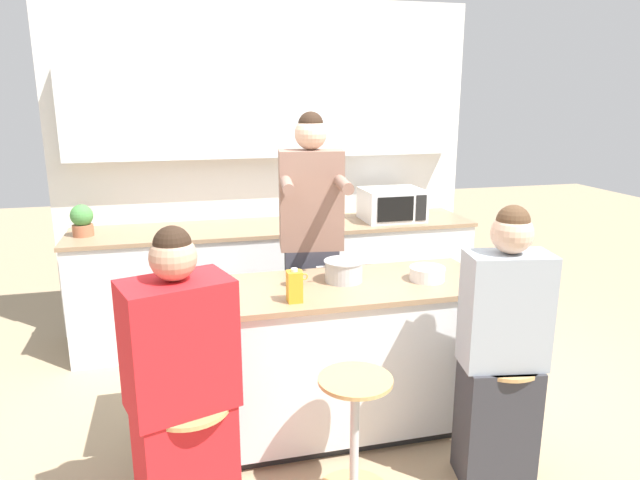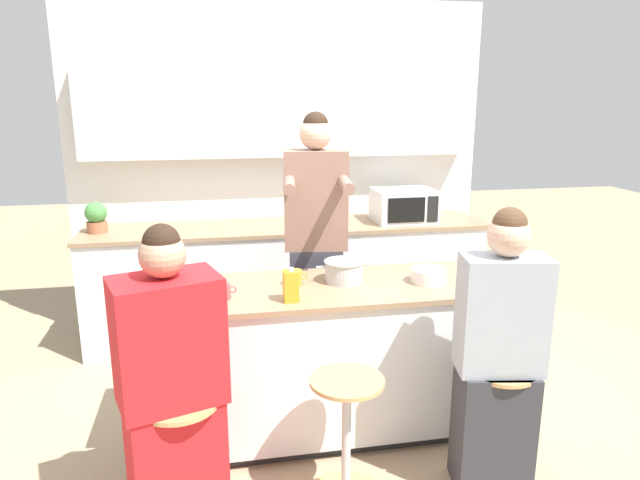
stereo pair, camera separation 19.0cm
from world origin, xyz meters
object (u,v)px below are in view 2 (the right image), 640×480
Objects in this scene: coffee_cup_near at (224,291)px; bar_stool_center at (346,436)px; coffee_cup_far at (295,278)px; person_seated_near at (498,365)px; person_wrapped_blanket at (172,393)px; bar_stool_rightmost at (496,422)px; potted_plant at (96,217)px; juice_carton at (291,286)px; fruit_bowl at (429,276)px; kitchen_island at (322,359)px; bar_stool_leftmost at (183,461)px; cooking_pot at (344,271)px; person_cooking at (316,255)px; microwave at (404,205)px; banana_bunch at (200,305)px.

bar_stool_center is at bearing -42.75° from coffee_cup_near.
bar_stool_center is 0.90m from coffee_cup_far.
person_seated_near is 12.84× the size of coffee_cup_far.
bar_stool_rightmost is at bearing -16.86° from person_wrapped_blanket.
potted_plant is (-1.45, 2.08, 0.71)m from bar_stool_center.
bar_stool_center is at bearing -55.01° from potted_plant.
potted_plant reaches higher than juice_carton.
fruit_bowl is at bearing 10.99° from juice_carton.
kitchen_island is at bearing 21.99° from person_wrapped_blanket.
fruit_bowl is at bearing -6.80° from coffee_cup_far.
person_wrapped_blanket reaches higher than potted_plant.
bar_stool_leftmost is 0.77m from bar_stool_center.
fruit_bowl is at bearing 5.91° from person_wrapped_blanket.
person_wrapped_blanket is at bearing -142.77° from cooking_pot.
person_cooking reaches higher than bar_stool_rightmost.
coffee_cup_near reaches higher than fruit_bowl.
fruit_bowl is 1.52m from microwave.
bar_stool_center is 0.97m from banana_bunch.
person_cooking reaches higher than coffee_cup_far.
bar_stool_rightmost is at bearing 0.93° from bar_stool_leftmost.
potted_plant is at bearing 136.61° from bar_stool_rightmost.
juice_carton is 0.77× the size of potted_plant.
fruit_bowl is (0.61, -0.05, 0.48)m from kitchen_island.
microwave reaches higher than juice_carton.
bar_stool_center is at bearing -173.26° from person_seated_near.
bar_stool_center is 3.57× the size of juice_carton.
cooking_pot is at bearing -121.01° from microwave.
person_seated_near is 8.03× the size of juice_carton.
coffee_cup_far is 0.59m from banana_bunch.
kitchen_island is at bearing -123.99° from microwave.
person_wrapped_blanket is at bearing -142.73° from juice_carton.
fruit_bowl reaches higher than bar_stool_rightmost.
person_cooking is 17.30× the size of coffee_cup_near.
bar_stool_leftmost is at bearing -141.68° from cooking_pot.
fruit_bowl is 2.56m from potted_plant.
person_cooking is 16.33× the size of coffee_cup_far.
bar_stool_leftmost is at bearing -72.21° from potted_plant.
kitchen_island is 1.01m from bar_stool_rightmost.
microwave is at bearing 54.42° from juice_carton.
microwave is (0.90, 0.88, 0.13)m from person_cooking.
juice_carton is at bearing -135.02° from kitchen_island.
banana_bunch is (-0.67, 0.38, 0.58)m from bar_stool_center.
cooking_pot is at bearing 167.96° from fruit_bowl.
juice_carton reaches higher than bar_stool_leftmost.
person_wrapped_blanket is at bearing -140.56° from kitchen_island.
fruit_bowl is (0.47, -0.10, -0.02)m from cooking_pot.
banana_bunch is at bearing -134.64° from microwave.
person_cooking is at bearing 83.36° from kitchen_island.
person_seated_near is 0.98m from cooking_pot.
microwave is 2.08× the size of potted_plant.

